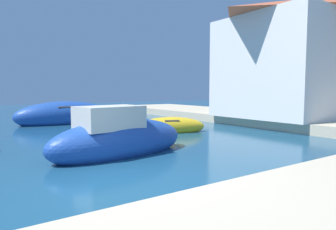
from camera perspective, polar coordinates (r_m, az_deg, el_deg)
ground at (r=6.71m, az=-6.68°, el=-13.23°), size 80.00×80.00×0.00m
quay_promenade at (r=9.16m, az=19.39°, el=-6.96°), size 44.00×32.00×0.50m
moored_boat_0 at (r=19.57m, az=-18.99°, el=-0.10°), size 5.86×2.04×1.76m
moored_boat_2 at (r=9.75m, az=-9.23°, el=-4.49°), size 5.10×2.37×1.91m
moored_boat_6 at (r=14.72m, az=0.44°, el=-2.23°), size 3.59×2.30×0.97m
waterfront_building_main at (r=19.34m, az=21.94°, el=10.00°), size 7.16×6.66×6.76m
quayside_tree at (r=18.10m, az=24.04°, el=8.06°), size 2.49×2.49×3.99m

